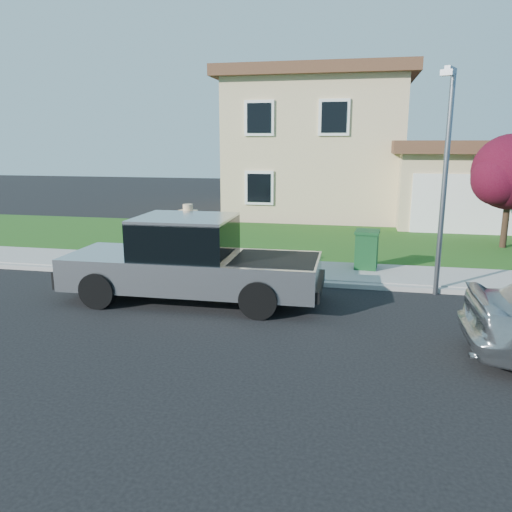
{
  "coord_description": "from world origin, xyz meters",
  "views": [
    {
      "loc": [
        2.18,
        -9.41,
        3.58
      ],
      "look_at": [
        0.07,
        0.79,
        1.2
      ],
      "focal_mm": 35.0,
      "sensor_mm": 36.0,
      "label": 1
    }
  ],
  "objects_px": {
    "woman": "(189,247)",
    "ornamental_tree": "(512,176)",
    "pickup_truck": "(191,262)",
    "street_lamp": "(445,171)",
    "trash_bin": "(367,249)"
  },
  "relations": [
    {
      "from": "woman",
      "to": "trash_bin",
      "type": "height_order",
      "value": "woman"
    },
    {
      "from": "trash_bin",
      "to": "street_lamp",
      "type": "distance_m",
      "value": 3.28
    },
    {
      "from": "pickup_truck",
      "to": "woman",
      "type": "bearing_deg",
      "value": 110.11
    },
    {
      "from": "ornamental_tree",
      "to": "street_lamp",
      "type": "relative_size",
      "value": 0.73
    },
    {
      "from": "woman",
      "to": "street_lamp",
      "type": "height_order",
      "value": "street_lamp"
    },
    {
      "from": "woman",
      "to": "ornamental_tree",
      "type": "xyz_separation_m",
      "value": [
        9.09,
        6.07,
        1.53
      ]
    },
    {
      "from": "woman",
      "to": "ornamental_tree",
      "type": "distance_m",
      "value": 11.04
    },
    {
      "from": "pickup_truck",
      "to": "street_lamp",
      "type": "distance_m",
      "value": 6.14
    },
    {
      "from": "ornamental_tree",
      "to": "trash_bin",
      "type": "distance_m",
      "value": 6.42
    },
    {
      "from": "pickup_truck",
      "to": "woman",
      "type": "relative_size",
      "value": 2.89
    },
    {
      "from": "pickup_truck",
      "to": "ornamental_tree",
      "type": "xyz_separation_m",
      "value": [
        8.59,
        7.38,
        1.6
      ]
    },
    {
      "from": "pickup_truck",
      "to": "street_lamp",
      "type": "relative_size",
      "value": 1.16
    },
    {
      "from": "trash_bin",
      "to": "street_lamp",
      "type": "relative_size",
      "value": 0.21
    },
    {
      "from": "woman",
      "to": "pickup_truck",
      "type": "bearing_deg",
      "value": 110.52
    },
    {
      "from": "street_lamp",
      "to": "pickup_truck",
      "type": "bearing_deg",
      "value": -141.2
    }
  ]
}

